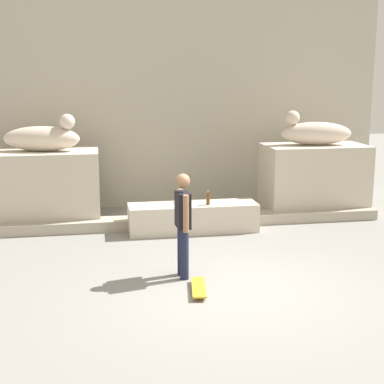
{
  "coord_description": "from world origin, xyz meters",
  "views": [
    {
      "loc": [
        -1.91,
        -7.74,
        3.18
      ],
      "look_at": [
        -0.24,
        1.85,
        1.1
      ],
      "focal_mm": 52.2,
      "sensor_mm": 36.0,
      "label": 1
    }
  ],
  "objects": [
    {
      "name": "stair_step",
      "position": [
        0.0,
        3.53,
        0.11
      ],
      "size": [
        8.32,
        0.5,
        0.23
      ],
      "primitive_type": "cube",
      "color": "#A9A08F",
      "rests_on": "ground_plane"
    },
    {
      "name": "statue_reclining_left",
      "position": [
        -2.98,
        4.18,
        1.87
      ],
      "size": [
        1.68,
        0.88,
        0.78
      ],
      "rotation": [
        0.0,
        0.0,
        -0.21
      ],
      "color": "beige",
      "rests_on": "pedestal_left"
    },
    {
      "name": "pedestal_right",
      "position": [
        3.01,
        4.18,
        0.79
      ],
      "size": [
        2.3,
        1.26,
        1.58
      ],
      "primitive_type": "cube",
      "color": "beige",
      "rests_on": "ground_plane"
    },
    {
      "name": "statue_reclining_right",
      "position": [
        2.98,
        4.19,
        1.87
      ],
      "size": [
        1.66,
        0.77,
        0.78
      ],
      "rotation": [
        0.0,
        0.0,
        3.0
      ],
      "color": "beige",
      "rests_on": "pedestal_right"
    },
    {
      "name": "bottle_brown",
      "position": [
        0.28,
        2.99,
        0.69
      ],
      "size": [
        0.07,
        0.07,
        0.29
      ],
      "color": "#593314",
      "rests_on": "ledge_block"
    },
    {
      "name": "bottle_orange",
      "position": [
        -0.2,
        3.33,
        0.7
      ],
      "size": [
        0.08,
        0.08,
        0.3
      ],
      "color": "orange",
      "rests_on": "ledge_block"
    },
    {
      "name": "ledge_block",
      "position": [
        0.0,
        3.12,
        0.29
      ],
      "size": [
        2.62,
        0.71,
        0.58
      ],
      "primitive_type": "cube",
      "color": "beige",
      "rests_on": "ground_plane"
    },
    {
      "name": "skateboard",
      "position": [
        -0.48,
        -0.08,
        0.06
      ],
      "size": [
        0.31,
        0.82,
        0.08
      ],
      "rotation": [
        0.0,
        0.0,
        1.43
      ],
      "color": "gold",
      "rests_on": "ground_plane"
    },
    {
      "name": "pedestal_left",
      "position": [
        -3.01,
        4.18,
        0.79
      ],
      "size": [
        2.3,
        1.26,
        1.58
      ],
      "primitive_type": "cube",
      "color": "beige",
      "rests_on": "ground_plane"
    },
    {
      "name": "facade_wall",
      "position": [
        0.0,
        5.83,
        3.12
      ],
      "size": [
        10.04,
        0.6,
        6.23
      ],
      "primitive_type": "cube",
      "color": "#B5AF9E",
      "rests_on": "ground_plane"
    },
    {
      "name": "ground_plane",
      "position": [
        0.0,
        0.0,
        0.0
      ],
      "size": [
        40.0,
        40.0,
        0.0
      ],
      "primitive_type": "plane",
      "color": "gray"
    },
    {
      "name": "skater",
      "position": [
        -0.61,
        0.57,
        0.92
      ],
      "size": [
        0.23,
        0.54,
        1.67
      ],
      "rotation": [
        0.0,
        0.0,
        1.62
      ],
      "color": "#1E233F",
      "rests_on": "ground_plane"
    }
  ]
}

